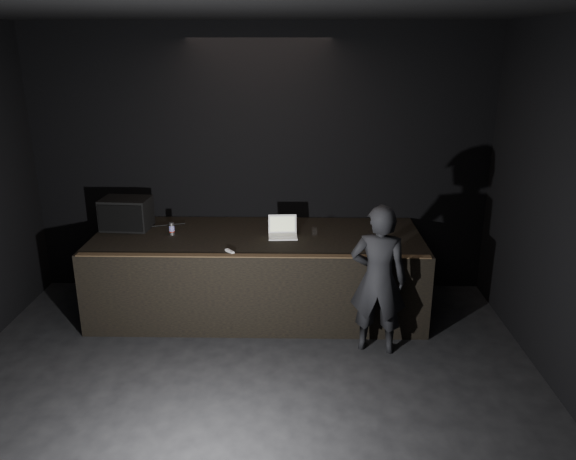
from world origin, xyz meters
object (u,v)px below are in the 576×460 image
Objects in this scene: laptop at (283,231)px; stage_riser at (258,273)px; person at (378,279)px; beer_can at (172,229)px; stage_monitor at (126,214)px.

stage_riser is at bearing 174.33° from laptop.
beer_can is at bearing -10.16° from person.
stage_riser is 0.64m from laptop.
stage_riser is at bearing 0.10° from beer_can.
stage_monitor is 3.99× the size of beer_can.
laptop is at bearing -3.27° from stage_monitor.
beer_can is at bearing -17.31° from stage_monitor.
laptop is at bearing -2.02° from stage_riser.
stage_riser is 6.50× the size of stage_monitor.
person reaches higher than laptop.
laptop is 1.36m from beer_can.
person reaches higher than stage_riser.
laptop is 0.22× the size of person.
person is at bearing -21.50° from beer_can.
laptop is 1.43m from person.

